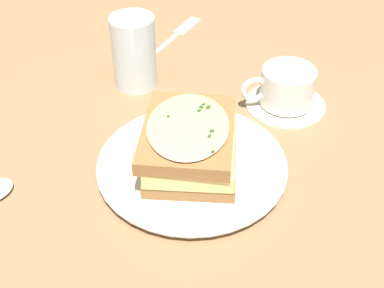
{
  "coord_description": "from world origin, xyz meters",
  "views": [
    {
      "loc": [
        0.34,
        0.4,
        0.48
      ],
      "look_at": [
        -0.02,
        0.02,
        0.05
      ],
      "focal_mm": 50.0,
      "sensor_mm": 36.0,
      "label": 1
    }
  ],
  "objects": [
    {
      "name": "ground_plane",
      "position": [
        0.0,
        0.0,
        0.0
      ],
      "size": [
        2.4,
        2.4,
        0.0
      ],
      "primitive_type": "plane",
      "color": "olive"
    },
    {
      "name": "dinner_plate",
      "position": [
        -0.02,
        0.02,
        0.01
      ],
      "size": [
        0.25,
        0.25,
        0.02
      ],
      "color": "white",
      "rests_on": "ground_plane"
    },
    {
      "name": "sandwich",
      "position": [
        -0.02,
        0.02,
        0.05
      ],
      "size": [
        0.19,
        0.19,
        0.07
      ],
      "rotation": [
        0.0,
        0.0,
        3.88
      ],
      "color": "olive",
      "rests_on": "dinner_plate"
    },
    {
      "name": "teacup_with_saucer",
      "position": [
        -0.23,
        0.02,
        0.03
      ],
      "size": [
        0.12,
        0.12,
        0.06
      ],
      "rotation": [
        0.0,
        0.0,
        5.69
      ],
      "color": "silver",
      "rests_on": "ground_plane"
    },
    {
      "name": "water_glass",
      "position": [
        -0.1,
        -0.19,
        0.06
      ],
      "size": [
        0.07,
        0.07,
        0.12
      ],
      "primitive_type": "cylinder",
      "color": "silver",
      "rests_on": "ground_plane"
    },
    {
      "name": "fork",
      "position": [
        -0.27,
        -0.27,
        0.0
      ],
      "size": [
        0.19,
        0.07,
        0.0
      ],
      "rotation": [
        0.0,
        0.0,
        1.87
      ],
      "color": "silver",
      "rests_on": "ground_plane"
    }
  ]
}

